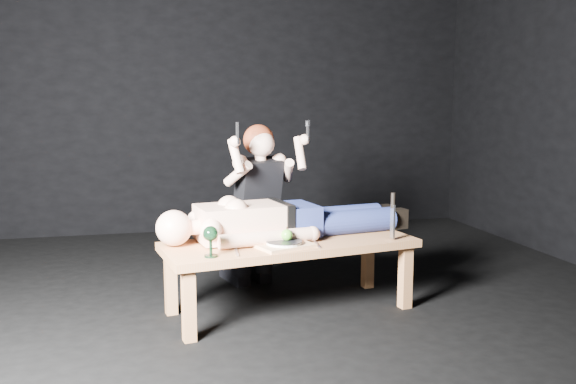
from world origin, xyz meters
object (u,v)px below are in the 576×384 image
Objects in this scene: kneeling_woman at (254,204)px; goblet at (211,242)px; table at (290,276)px; lying_man at (289,215)px; serving_tray at (284,245)px; carving_knife at (393,216)px.

goblet is (-0.40, -0.87, -0.06)m from kneeling_woman.
table is 0.96× the size of lying_man.
table is 0.29m from serving_tray.
carving_knife is at bearing 8.01° from goblet.
carving_knife reaches higher than serving_tray.
kneeling_woman is 0.75m from serving_tray.
table is 0.74m from carving_knife.
lying_man reaches higher than serving_tray.
table is 8.90× the size of goblet.
lying_man is at bearing 70.07° from table.
carving_knife is (0.63, -0.12, 0.37)m from table.
serving_tray is at bearing -101.91° from kneeling_woman.
table is 1.31× the size of kneeling_woman.
table is at bearing 28.35° from goblet.
lying_man is 0.69m from goblet.
carving_knife is at bearing -32.88° from lying_man.
table is 0.70m from kneeling_woman.
serving_tray is 0.47m from goblet.
kneeling_woman is 3.72× the size of serving_tray.
table is 5.22× the size of carving_knife.
carving_knife reaches higher than table.
lying_man reaches higher than table.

